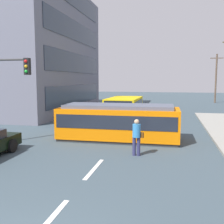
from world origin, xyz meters
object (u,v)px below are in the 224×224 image
at_px(streetcar_tram, 119,122).
at_px(traffic_light_mast, 7,83).
at_px(pedestrian_crossing, 137,135).
at_px(city_bus, 124,107).
at_px(utility_pole_distant, 216,77).

xyz_separation_m(streetcar_tram, traffic_light_mast, (-5.36, -2.45, 2.18)).
height_order(streetcar_tram, pedestrian_crossing, streetcar_tram).
bearing_deg(traffic_light_mast, pedestrian_crossing, -4.55).
height_order(streetcar_tram, city_bus, streetcar_tram).
xyz_separation_m(pedestrian_crossing, utility_pole_distant, (7.84, 30.08, 2.79)).
relative_size(city_bus, traffic_light_mast, 1.11).
relative_size(pedestrian_crossing, utility_pole_distant, 0.23).
bearing_deg(utility_pole_distant, pedestrian_crossing, -104.61).
distance_m(pedestrian_crossing, utility_pole_distant, 31.21).
height_order(pedestrian_crossing, utility_pole_distant, utility_pole_distant).
bearing_deg(utility_pole_distant, traffic_light_mast, -116.33).
bearing_deg(pedestrian_crossing, streetcar_tram, 115.34).
xyz_separation_m(streetcar_tram, pedestrian_crossing, (1.42, -2.99, -0.11)).
height_order(city_bus, traffic_light_mast, traffic_light_mast).
height_order(city_bus, pedestrian_crossing, city_bus).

